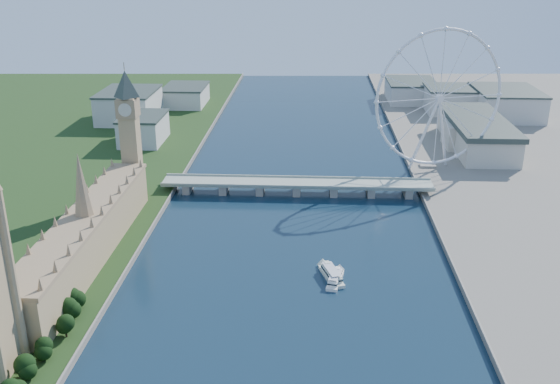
{
  "coord_description": "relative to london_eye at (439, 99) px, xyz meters",
  "views": [
    {
      "loc": [
        11.24,
        -177.37,
        184.19
      ],
      "look_at": [
        -9.09,
        210.0,
        35.19
      ],
      "focal_mm": 40.0,
      "sensor_mm": 36.0,
      "label": 1
    }
  ],
  "objects": [
    {
      "name": "westminster_bridge",
      "position": [
        -119.98,
        -55.08,
        -60.89
      ],
      "size": [
        220.0,
        22.0,
        9.5
      ],
      "color": "gray",
      "rests_on": "ground"
    },
    {
      "name": "parliament_range",
      "position": [
        -247.98,
        -185.08,
        -49.04
      ],
      "size": [
        24.0,
        200.0,
        70.0
      ],
      "color": "tan",
      "rests_on": "ground"
    },
    {
      "name": "tree_row",
      "position": [
        -232.98,
        -313.08,
        -58.57
      ],
      "size": [
        9.38,
        153.38,
        21.27
      ],
      "color": "black",
      "rests_on": "ground"
    },
    {
      "name": "tour_boat_far",
      "position": [
        -95.14,
        -197.57,
        -67.52
      ],
      "size": [
        17.04,
        31.85,
        6.84
      ],
      "primitive_type": null,
      "rotation": [
        0.0,
        0.0,
        0.31
      ],
      "color": "silver",
      "rests_on": "ground"
    },
    {
      "name": "tour_boat_near",
      "position": [
        -93.04,
        -202.09,
        -67.52
      ],
      "size": [
        12.77,
        28.4,
        6.06
      ],
      "primitive_type": null,
      "rotation": [
        0.0,
        0.0,
        -0.22
      ],
      "color": "white",
      "rests_on": "ground"
    },
    {
      "name": "big_ben",
      "position": [
        -247.98,
        -77.08,
        -0.95
      ],
      "size": [
        20.02,
        20.02,
        110.0
      ],
      "color": "tan",
      "rests_on": "ground"
    },
    {
      "name": "london_eye",
      "position": [
        0.0,
        0.0,
        0.0
      ],
      "size": [
        113.6,
        39.12,
        124.3
      ],
      "color": "silver",
      "rests_on": "ground"
    },
    {
      "name": "county_hall",
      "position": [
        55.02,
        74.92,
        -67.52
      ],
      "size": [
        54.0,
        144.0,
        35.0
      ],
      "primitive_type": null,
      "color": "beige",
      "rests_on": "ground"
    },
    {
      "name": "city_skyline",
      "position": [
        -80.75,
        205.0,
        -50.56
      ],
      "size": [
        505.0,
        280.0,
        32.0
      ],
      "color": "beige",
      "rests_on": "ground"
    }
  ]
}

